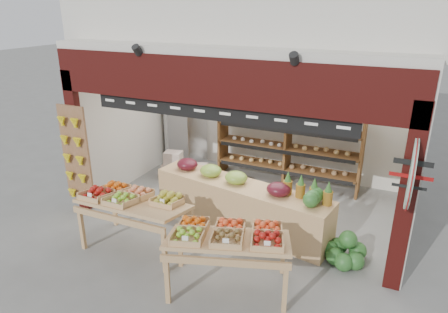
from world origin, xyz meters
TOP-DOWN VIEW (x-y plane):
  - ground at (0.00, 0.00)m, footprint 60.00×60.00m
  - banana_board at (-2.73, -1.17)m, footprint 0.60×0.15m
  - gift_sign at (2.75, -1.15)m, footprint 0.04×0.93m
  - back_shelving at (0.41, 1.73)m, footprint 3.10×0.51m
  - refrigerator at (-2.16, 1.83)m, footprint 0.86×0.86m
  - cardboard_stack at (-1.74, 0.93)m, footprint 1.02×0.78m
  - mid_counter at (0.20, -0.43)m, footprint 3.31×1.19m
  - display_table_left at (-1.16, -1.68)m, footprint 1.66×0.94m
  - display_table_right at (0.69, -2.01)m, footprint 1.83×1.37m
  - watermelon_pile at (2.05, -0.75)m, footprint 0.67×0.67m

SIDE VIEW (x-z plane):
  - ground at x=0.00m, z-range 0.00..0.00m
  - watermelon_pile at x=2.05m, z-range -0.09..0.43m
  - cardboard_stack at x=-1.74m, z-range -0.09..0.56m
  - mid_counter at x=0.20m, z-range -0.07..0.96m
  - display_table_left at x=-1.16m, z-range 0.29..1.33m
  - display_table_right at x=0.69m, z-range 0.30..1.33m
  - refrigerator at x=-2.16m, z-range 0.00..1.88m
  - banana_board at x=-2.73m, z-range 0.22..2.02m
  - back_shelving at x=0.41m, z-range 0.25..2.16m
  - gift_sign at x=2.75m, z-range 1.29..2.21m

